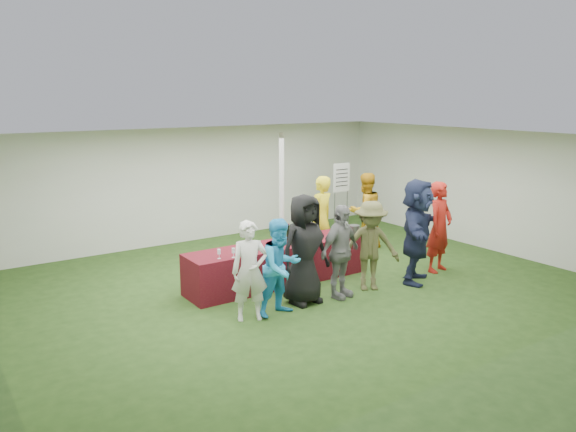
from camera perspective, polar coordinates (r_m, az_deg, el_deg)
ground at (r=10.49m, az=0.71°, el=-6.90°), size 60.00×60.00×0.00m
tent at (r=11.38m, az=-0.66°, el=1.66°), size 10.00×10.00×10.00m
serving_table at (r=10.44m, az=-0.91°, el=-4.83°), size 3.60×0.80×0.75m
wine_bottles at (r=10.80m, az=1.65°, el=-1.53°), size 0.83×0.16×0.32m
wine_glasses at (r=9.63m, az=-4.55°, el=-3.32°), size 1.14×0.14×0.16m
water_bottle at (r=10.43m, az=-0.69°, el=-2.11°), size 0.07×0.07×0.23m
bar_towel at (r=11.22m, az=5.24°, el=-1.60°), size 0.25×0.18×0.03m
dump_bucket at (r=11.10m, az=6.72°, el=-1.39°), size 0.22×0.22×0.18m
wine_list_sign at (r=13.84m, az=5.45°, el=3.36°), size 0.50×0.03×1.80m
staff_pourer at (r=11.68m, az=3.32°, el=-0.31°), size 0.74×0.56×1.81m
staff_back at (r=12.82m, az=7.82°, el=0.53°), size 0.90×0.74×1.73m
customer_0 at (r=8.68m, az=-3.91°, el=-5.59°), size 0.67×0.56×1.57m
customer_1 at (r=8.86m, az=-0.73°, el=-5.22°), size 0.82×0.68×1.56m
customer_2 at (r=9.32m, az=1.68°, el=-3.39°), size 0.94×0.64×1.86m
customer_3 at (r=9.63m, az=5.33°, el=-3.63°), size 1.02×0.61×1.63m
customer_4 at (r=10.08m, az=8.36°, el=-3.02°), size 1.20×1.02×1.62m
customer_5 at (r=10.62m, az=12.96°, el=-1.50°), size 1.80×1.53×1.95m
customer_6 at (r=11.40m, az=15.15°, el=-1.08°), size 0.73×0.56×1.79m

